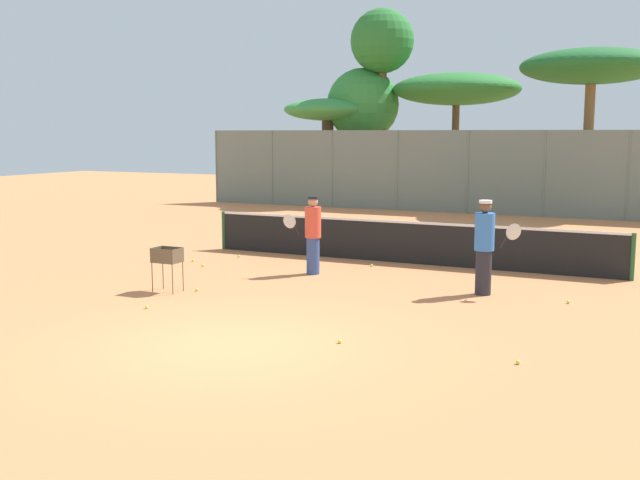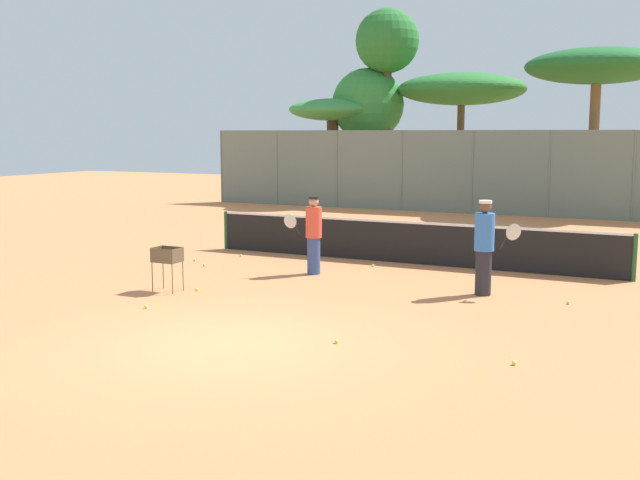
% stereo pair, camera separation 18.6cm
% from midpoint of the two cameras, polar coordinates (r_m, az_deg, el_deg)
% --- Properties ---
extents(ground_plane, '(80.00, 80.00, 0.00)m').
position_cam_midpoint_polar(ground_plane, '(11.81, -6.59, -7.91)').
color(ground_plane, '#D37F4C').
extents(tennis_net, '(10.78, 0.10, 1.07)m').
position_cam_midpoint_polar(tennis_net, '(18.91, 6.78, -0.10)').
color(tennis_net, '#26592D').
rests_on(tennis_net, ground_plane).
extents(back_fence, '(27.15, 0.08, 3.37)m').
position_cam_midpoint_polar(back_fence, '(30.54, 14.44, 4.96)').
color(back_fence, slate).
rests_on(back_fence, ground_plane).
extents(tree_0, '(5.79, 5.79, 5.94)m').
position_cam_midpoint_polar(tree_0, '(35.20, 10.89, 11.18)').
color(tree_0, brown).
rests_on(tree_0, ground_plane).
extents(tree_1, '(2.90, 2.90, 8.85)m').
position_cam_midpoint_polar(tree_1, '(35.27, 5.29, 14.52)').
color(tree_1, brown).
rests_on(tree_1, ground_plane).
extents(tree_2, '(4.09, 4.09, 4.84)m').
position_cam_midpoint_polar(tree_2, '(35.47, 1.12, 9.66)').
color(tree_2, brown).
rests_on(tree_2, ground_plane).
extents(tree_3, '(5.57, 5.57, 6.56)m').
position_cam_midpoint_polar(tree_3, '(32.15, 20.51, 12.20)').
color(tree_3, brown).
rests_on(tree_3, ground_plane).
extents(tree_4, '(3.38, 3.38, 6.26)m').
position_cam_midpoint_polar(tree_4, '(35.64, 3.82, 10.20)').
color(tree_4, brown).
rests_on(tree_4, ground_plane).
extents(player_white_outfit, '(0.78, 0.67, 1.81)m').
position_cam_midpoint_polar(player_white_outfit, '(17.29, -0.20, 0.46)').
color(player_white_outfit, '#334C8C').
rests_on(player_white_outfit, ground_plane).
extents(player_red_cap, '(0.97, 0.40, 1.93)m').
position_cam_midpoint_polar(player_red_cap, '(15.41, 12.76, -0.47)').
color(player_red_cap, '#26262D').
rests_on(player_red_cap, ground_plane).
extents(ball_cart, '(0.56, 0.41, 0.92)m').
position_cam_midpoint_polar(ball_cart, '(15.74, -11.25, -1.39)').
color(ball_cart, brown).
rests_on(ball_cart, ground_plane).
extents(tennis_ball_0, '(0.07, 0.07, 0.07)m').
position_cam_midpoint_polar(tennis_ball_0, '(14.42, -12.76, -4.97)').
color(tennis_ball_0, '#D1E54C').
rests_on(tennis_ball_0, ground_plane).
extents(tennis_ball_1, '(0.07, 0.07, 0.07)m').
position_cam_midpoint_polar(tennis_ball_1, '(15.78, -9.03, -3.73)').
color(tennis_ball_1, '#D1E54C').
rests_on(tennis_ball_1, ground_plane).
extents(tennis_ball_2, '(0.07, 0.07, 0.07)m').
position_cam_midpoint_polar(tennis_ball_2, '(18.63, -8.54, -1.89)').
color(tennis_ball_2, '#D1E54C').
rests_on(tennis_ball_2, ground_plane).
extents(tennis_ball_3, '(0.07, 0.07, 0.07)m').
position_cam_midpoint_polar(tennis_ball_3, '(19.90, -5.80, -1.20)').
color(tennis_ball_3, '#D1E54C').
rests_on(tennis_ball_3, ground_plane).
extents(tennis_ball_4, '(0.07, 0.07, 0.07)m').
position_cam_midpoint_polar(tennis_ball_4, '(18.41, 4.34, -1.94)').
color(tennis_ball_4, '#D1E54C').
rests_on(tennis_ball_4, ground_plane).
extents(tennis_ball_5, '(0.07, 0.07, 0.07)m').
position_cam_midpoint_polar(tennis_ball_5, '(19.40, -9.26, -1.51)').
color(tennis_ball_5, '#D1E54C').
rests_on(tennis_ball_5, ground_plane).
extents(tennis_ball_6, '(0.07, 0.07, 0.07)m').
position_cam_midpoint_polar(tennis_ball_6, '(11.10, 15.04, -9.03)').
color(tennis_ball_6, '#D1E54C').
rests_on(tennis_ball_6, ground_plane).
extents(tennis_ball_7, '(0.07, 0.07, 0.07)m').
position_cam_midpoint_polar(tennis_ball_7, '(15.18, 18.72, -4.54)').
color(tennis_ball_7, '#D1E54C').
rests_on(tennis_ball_7, ground_plane).
extents(tennis_ball_8, '(0.07, 0.07, 0.07)m').
position_cam_midpoint_polar(tennis_ball_8, '(11.79, 1.72, -7.72)').
color(tennis_ball_8, '#D1E54C').
rests_on(tennis_ball_8, ground_plane).
extents(parked_car, '(4.20, 1.70, 1.60)m').
position_cam_midpoint_polar(parked_car, '(34.24, 16.58, 3.49)').
color(parked_car, white).
rests_on(parked_car, ground_plane).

